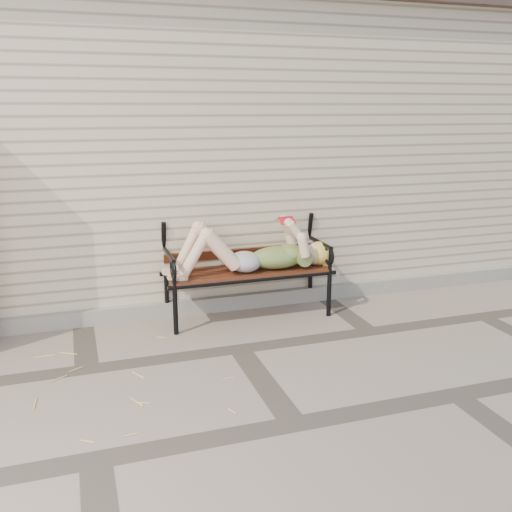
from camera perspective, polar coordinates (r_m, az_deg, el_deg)
name	(u,v)px	position (r m, az deg, el deg)	size (l,w,h in m)	color
ground	(240,349)	(4.92, -1.65, -9.27)	(80.00, 80.00, 0.00)	gray
house_wall	(171,147)	(7.44, -8.46, 10.71)	(8.00, 4.00, 3.00)	beige
house_roof	(166,7)	(7.51, -8.97, 23.36)	(8.30, 4.30, 0.30)	#493934
foundation_strip	(212,304)	(5.76, -4.42, -4.84)	(8.00, 0.10, 0.15)	gray
garden_bench	(245,252)	(5.55, -1.13, 0.38)	(1.72, 0.68, 1.11)	black
reading_woman	(250,252)	(5.42, -0.57, 0.43)	(1.62, 0.37, 0.51)	#093342
straw_scatter	(113,392)	(4.34, -14.16, -13.09)	(2.89, 1.47, 0.01)	#DBC86B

